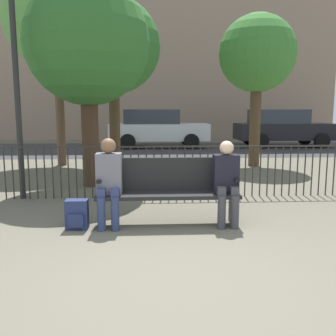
# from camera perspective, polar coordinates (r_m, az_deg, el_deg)

# --- Properties ---
(ground_plane) EXTENTS (80.00, 80.00, 0.00)m
(ground_plane) POSITION_cam_1_polar(r_m,az_deg,el_deg) (3.70, 1.49, -16.42)
(ground_plane) COLOR #605B4C
(park_bench) EXTENTS (1.96, 0.45, 0.92)m
(park_bench) POSITION_cam_1_polar(r_m,az_deg,el_deg) (5.23, -0.05, -3.12)
(park_bench) COLOR black
(park_bench) RESTS_ON ground
(seated_person_0) EXTENTS (0.34, 0.39, 1.21)m
(seated_person_0) POSITION_cam_1_polar(r_m,az_deg,el_deg) (5.09, -9.02, -1.53)
(seated_person_0) COLOR navy
(seated_person_0) RESTS_ON ground
(seated_person_1) EXTENTS (0.34, 0.39, 1.17)m
(seated_person_1) POSITION_cam_1_polar(r_m,az_deg,el_deg) (5.18, 8.89, -1.64)
(seated_person_1) COLOR #3D3D42
(seated_person_1) RESTS_ON ground
(backpack) EXTENTS (0.30, 0.22, 0.40)m
(backpack) POSITION_cam_1_polar(r_m,az_deg,el_deg) (5.19, -13.71, -6.93)
(backpack) COLOR navy
(backpack) RESTS_ON ground
(fence_railing) EXTENTS (9.01, 0.03, 0.95)m
(fence_railing) POSITION_cam_1_polar(r_m,az_deg,el_deg) (6.79, -0.91, 0.14)
(fence_railing) COLOR #2D2823
(fence_railing) RESTS_ON ground
(tree_0) EXTENTS (2.87, 2.87, 5.53)m
(tree_0) POSITION_cam_1_polar(r_m,az_deg,el_deg) (11.52, -16.70, 20.91)
(tree_0) COLOR brown
(tree_0) RESTS_ON ground
(tree_1) EXTENTS (2.51, 2.51, 4.18)m
(tree_1) POSITION_cam_1_polar(r_m,az_deg,el_deg) (8.04, -12.19, 17.99)
(tree_1) COLOR #422D1E
(tree_1) RESTS_ON ground
(tree_2) EXTENTS (2.51, 2.51, 4.52)m
(tree_2) POSITION_cam_1_polar(r_m,az_deg,el_deg) (10.48, -8.38, 17.78)
(tree_2) COLOR #4C3823
(tree_2) RESTS_ON ground
(tree_3) EXTENTS (2.13, 2.13, 4.21)m
(tree_3) POSITION_cam_1_polar(r_m,az_deg,el_deg) (11.07, 13.46, 16.41)
(tree_3) COLOR #4C3823
(tree_3) RESTS_ON ground
(lamp_post) EXTENTS (0.28, 0.28, 3.76)m
(lamp_post) POSITION_cam_1_polar(r_m,az_deg,el_deg) (7.19, -22.31, 15.34)
(lamp_post) COLOR black
(lamp_post) RESTS_ON ground
(street_surface) EXTENTS (24.00, 6.00, 0.01)m
(street_surface) POSITION_cam_1_polar(r_m,az_deg,el_deg) (15.42, -2.10, 2.89)
(street_surface) COLOR #333335
(street_surface) RESTS_ON ground
(parked_car_0) EXTENTS (4.20, 1.94, 1.62)m
(parked_car_0) POSITION_cam_1_polar(r_m,az_deg,el_deg) (17.21, 17.06, 5.92)
(parked_car_0) COLOR black
(parked_car_0) RESTS_ON ground
(parked_car_1) EXTENTS (4.20, 1.94, 1.62)m
(parked_car_1) POSITION_cam_1_polar(r_m,az_deg,el_deg) (16.14, -1.71, 6.14)
(parked_car_1) COLOR silver
(parked_car_1) RESTS_ON ground
(building_facade) EXTENTS (20.00, 6.00, 13.78)m
(building_facade) POSITION_cam_1_polar(r_m,az_deg,el_deg) (23.94, -2.58, 21.56)
(building_facade) COLOR gray
(building_facade) RESTS_ON ground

